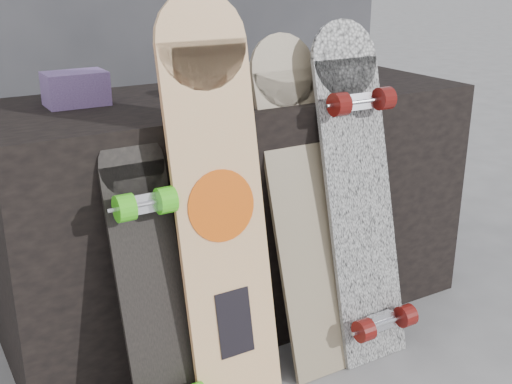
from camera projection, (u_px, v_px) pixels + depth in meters
ground at (314, 378)px, 1.97m from camera, size 60.00×60.00×0.00m
vendor_table at (235, 206)px, 2.24m from camera, size 1.60×0.60×0.80m
merch_box_purple at (76, 89)px, 1.91m from camera, size 0.18×0.12×0.10m
merch_box_small at (342, 64)px, 2.32m from camera, size 0.14×0.14×0.12m
merch_box_flat at (265, 71)px, 2.35m from camera, size 0.22×0.10×0.06m
longboard_geisha at (219, 199)px, 1.72m from camera, size 0.26×0.25×1.15m
longboard_celtic at (302, 196)px, 1.95m from camera, size 0.23×0.33×1.01m
longboard_cascadia at (361, 189)px, 1.99m from camera, size 0.24×0.34×1.05m
skateboard_dark at (153, 285)px, 1.68m from camera, size 0.18×0.30×0.80m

